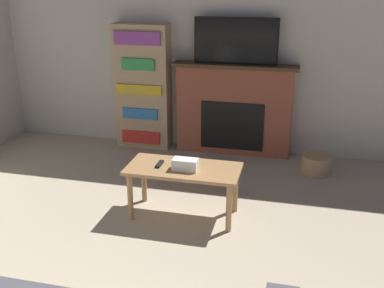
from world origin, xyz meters
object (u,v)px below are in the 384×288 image
Objects in this scene: storage_basket at (317,164)px; fireplace at (234,109)px; tv at (236,41)px; coffee_table at (184,175)px; bookshelf at (143,87)px.

fireplace is at bearing 157.65° from storage_basket.
coffee_table is (-0.19, -1.69, -0.97)m from tv.
fireplace reaches higher than storage_basket.
storage_basket is (1.02, -0.42, -0.46)m from fireplace.
coffee_table is at bearing -133.05° from storage_basket.
fireplace is 4.36× the size of storage_basket.
tv is 1.68m from storage_basket.
storage_basket is (1.02, -0.40, -1.28)m from tv.
bookshelf is at bearing 119.87° from coffee_table.
storage_basket is at bearing -21.39° from tv.
fireplace is 1.47× the size of coffee_table.
fireplace is at bearing 83.66° from coffee_table.
bookshelf is (-1.16, -0.02, 0.21)m from fireplace.
tv reaches higher than coffee_table.
bookshelf is 2.31m from storage_basket.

